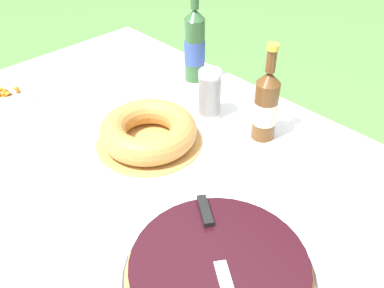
{
  "coord_description": "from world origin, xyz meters",
  "views": [
    {
      "loc": [
        0.73,
        -0.49,
        1.56
      ],
      "look_at": [
        0.06,
        0.16,
        0.84
      ],
      "focal_mm": 40.0,
      "sensor_mm": 36.0,
      "label": 1
    }
  ],
  "objects_px": {
    "berry_tart": "(219,271)",
    "bundt_cake": "(148,132)",
    "cider_bottle_amber": "(266,105)",
    "snack_plate_near": "(5,95)",
    "cup_stack": "(210,94)",
    "cider_bottle_green": "(195,45)",
    "serving_knife": "(216,249)"
  },
  "relations": [
    {
      "from": "snack_plate_near",
      "to": "cider_bottle_amber",
      "type": "bearing_deg",
      "value": 31.42
    },
    {
      "from": "snack_plate_near",
      "to": "serving_knife",
      "type": "bearing_deg",
      "value": 0.62
    },
    {
      "from": "bundt_cake",
      "to": "cider_bottle_amber",
      "type": "bearing_deg",
      "value": 51.64
    },
    {
      "from": "berry_tart",
      "to": "cider_bottle_green",
      "type": "distance_m",
      "value": 0.88
    },
    {
      "from": "bundt_cake",
      "to": "snack_plate_near",
      "type": "relative_size",
      "value": 1.6
    },
    {
      "from": "berry_tart",
      "to": "bundt_cake",
      "type": "bearing_deg",
      "value": 157.13
    },
    {
      "from": "cider_bottle_amber",
      "to": "snack_plate_near",
      "type": "height_order",
      "value": "cider_bottle_amber"
    },
    {
      "from": "berry_tart",
      "to": "cider_bottle_amber",
      "type": "relative_size",
      "value": 1.34
    },
    {
      "from": "cider_bottle_green",
      "to": "cider_bottle_amber",
      "type": "bearing_deg",
      "value": -14.45
    },
    {
      "from": "serving_knife",
      "to": "bundt_cake",
      "type": "distance_m",
      "value": 0.48
    },
    {
      "from": "cup_stack",
      "to": "berry_tart",
      "type": "bearing_deg",
      "value": -44.07
    },
    {
      "from": "berry_tart",
      "to": "snack_plate_near",
      "type": "height_order",
      "value": "berry_tart"
    },
    {
      "from": "cider_bottle_green",
      "to": "cup_stack",
      "type": "bearing_deg",
      "value": -33.33
    },
    {
      "from": "bundt_cake",
      "to": "cider_bottle_green",
      "type": "bearing_deg",
      "value": 116.64
    },
    {
      "from": "serving_knife",
      "to": "bundt_cake",
      "type": "relative_size",
      "value": 1.03
    },
    {
      "from": "cup_stack",
      "to": "cider_bottle_green",
      "type": "height_order",
      "value": "cider_bottle_green"
    },
    {
      "from": "serving_knife",
      "to": "snack_plate_near",
      "type": "relative_size",
      "value": 1.64
    },
    {
      "from": "serving_knife",
      "to": "bundt_cake",
      "type": "bearing_deg",
      "value": -168.55
    },
    {
      "from": "berry_tart",
      "to": "cup_stack",
      "type": "height_order",
      "value": "cup_stack"
    },
    {
      "from": "bundt_cake",
      "to": "berry_tart",
      "type": "bearing_deg",
      "value": -22.87
    },
    {
      "from": "berry_tart",
      "to": "snack_plate_near",
      "type": "bearing_deg",
      "value": 179.69
    },
    {
      "from": "serving_knife",
      "to": "cider_bottle_green",
      "type": "height_order",
      "value": "cider_bottle_green"
    },
    {
      "from": "serving_knife",
      "to": "cup_stack",
      "type": "relative_size",
      "value": 2.0
    },
    {
      "from": "berry_tart",
      "to": "serving_knife",
      "type": "height_order",
      "value": "serving_knife"
    },
    {
      "from": "serving_knife",
      "to": "cider_bottle_amber",
      "type": "distance_m",
      "value": 0.51
    },
    {
      "from": "snack_plate_near",
      "to": "bundt_cake",
      "type": "bearing_deg",
      "value": 19.51
    },
    {
      "from": "cider_bottle_green",
      "to": "snack_plate_near",
      "type": "distance_m",
      "value": 0.68
    },
    {
      "from": "berry_tart",
      "to": "snack_plate_near",
      "type": "xyz_separation_m",
      "value": [
        -1.01,
        0.01,
        -0.02
      ]
    },
    {
      "from": "bundt_cake",
      "to": "cider_bottle_green",
      "type": "xyz_separation_m",
      "value": [
        -0.19,
        0.37,
        0.09
      ]
    },
    {
      "from": "berry_tart",
      "to": "cider_bottle_amber",
      "type": "bearing_deg",
      "value": 118.7
    },
    {
      "from": "berry_tart",
      "to": "bundt_cake",
      "type": "height_order",
      "value": "bundt_cake"
    },
    {
      "from": "cider_bottle_green",
      "to": "bundt_cake",
      "type": "bearing_deg",
      "value": -63.36
    }
  ]
}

